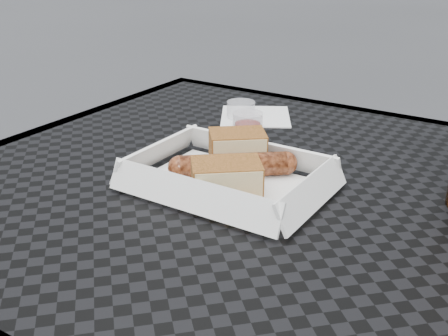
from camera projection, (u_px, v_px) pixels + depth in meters
patio_table at (241, 227)px, 0.78m from camera, size 0.80×0.80×0.74m
food_tray at (228, 185)px, 0.73m from camera, size 0.22×0.15×0.00m
bratwurst at (233, 165)px, 0.74m from camera, size 0.14×0.12×0.03m
bread_near at (237, 148)px, 0.78m from camera, size 0.09×0.09×0.05m
bread_far at (226, 179)px, 0.69m from camera, size 0.10×0.10×0.04m
veg_garnish at (251, 212)px, 0.65m from camera, size 0.03×0.03×0.00m
napkin at (255, 116)px, 1.00m from camera, size 0.16×0.16×0.00m
condiment_cup_sauce at (248, 121)px, 0.93m from camera, size 0.05×0.05×0.03m
condiment_cup_empty at (241, 110)px, 0.99m from camera, size 0.05×0.05×0.03m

